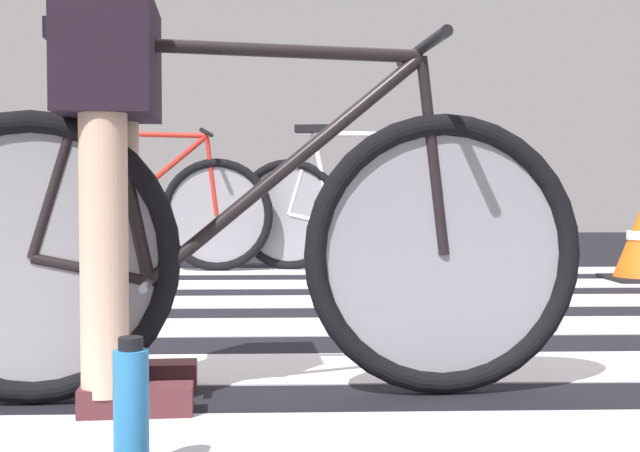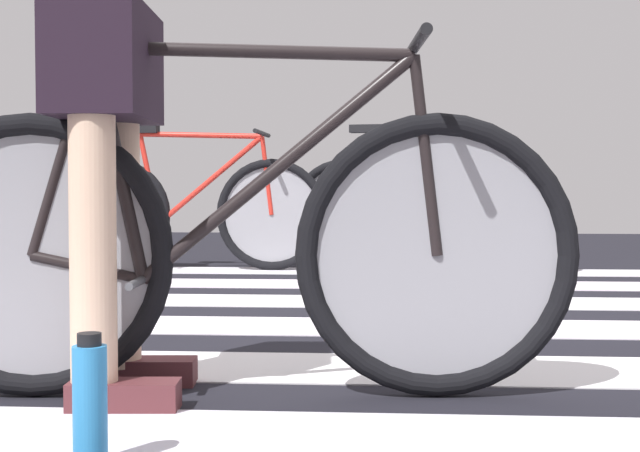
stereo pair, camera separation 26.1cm
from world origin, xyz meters
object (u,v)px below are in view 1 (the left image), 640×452
Objects in this scene: bicycle_2_of_3 at (367,210)px; water_bottle at (131,410)px; bicycle_3_of_3 at (135,211)px; cyclist_1_of_3 at (113,145)px; bicycle_1_of_3 at (241,245)px.

bicycle_2_of_3 is 4.13m from water_bottle.
bicycle_2_of_3 is at bearing 1.03° from bicycle_3_of_3.
cyclist_1_of_3 reaches higher than bicycle_3_of_3.
cyclist_1_of_3 is 0.57× the size of bicycle_2_of_3.
bicycle_3_of_3 reaches higher than water_bottle.
bicycle_2_of_3 and bicycle_3_of_3 have the same top height.
bicycle_2_of_3 is (0.93, 3.47, -0.25)m from cyclist_1_of_3.
bicycle_1_of_3 is at bearing -0.00° from cyclist_1_of_3.
cyclist_1_of_3 is (-0.31, -0.02, 0.25)m from bicycle_1_of_3.
bicycle_1_of_3 is 3.57m from bicycle_3_of_3.
bicycle_1_of_3 reaches higher than water_bottle.
cyclist_1_of_3 is 0.56× the size of bicycle_3_of_3.
bicycle_2_of_3 is 0.99× the size of bicycle_3_of_3.
bicycle_2_of_3 is at bearing 70.96° from cyclist_1_of_3.
bicycle_1_of_3 is 6.75× the size of water_bottle.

